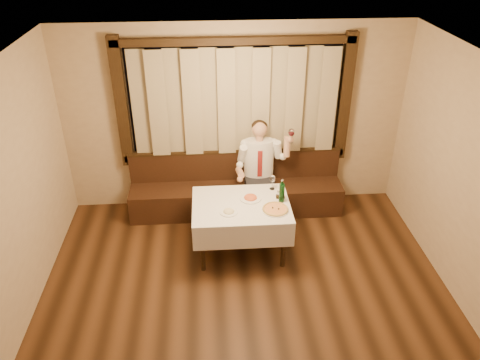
{
  "coord_description": "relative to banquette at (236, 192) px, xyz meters",
  "views": [
    {
      "loc": [
        -0.38,
        -3.37,
        4.09
      ],
      "look_at": [
        0.0,
        1.9,
        1.0
      ],
      "focal_mm": 35.0,
      "sensor_mm": 36.0,
      "label": 1
    }
  ],
  "objects": [
    {
      "name": "green_bottle",
      "position": [
        0.53,
        -1.0,
        0.58
      ],
      "size": [
        0.07,
        0.07,
        0.32
      ],
      "rotation": [
        0.0,
        0.0,
        0.05
      ],
      "color": "#11501D",
      "rests_on": "dining_table"
    },
    {
      "name": "pasta_cream",
      "position": [
        -0.17,
        -1.21,
        0.48
      ],
      "size": [
        0.23,
        0.23,
        0.08
      ],
      "rotation": [
        0.0,
        0.0,
        -0.15
      ],
      "color": "white",
      "rests_on": "dining_table"
    },
    {
      "name": "table_wine_glass",
      "position": [
        0.45,
        -0.68,
        0.6
      ],
      "size": [
        0.08,
        0.08,
        0.21
      ],
      "rotation": [
        0.0,
        0.0,
        -0.07
      ],
      "color": "white",
      "rests_on": "dining_table"
    },
    {
      "name": "dining_table",
      "position": [
        0.0,
        -1.02,
        0.34
      ],
      "size": [
        1.27,
        0.97,
        0.76
      ],
      "color": "black",
      "rests_on": "ground"
    },
    {
      "name": "pasta_red",
      "position": [
        0.13,
        -0.91,
        0.48
      ],
      "size": [
        0.28,
        0.28,
        0.1
      ],
      "rotation": [
        0.0,
        0.0,
        -0.18
      ],
      "color": "white",
      "rests_on": "dining_table"
    },
    {
      "name": "cruet_caddy",
      "position": [
        0.53,
        -0.91,
        0.49
      ],
      "size": [
        0.11,
        0.06,
        0.12
      ],
      "rotation": [
        0.0,
        0.0,
        -0.03
      ],
      "color": "black",
      "rests_on": "dining_table"
    },
    {
      "name": "pizza",
      "position": [
        0.42,
        -1.2,
        0.46
      ],
      "size": [
        0.35,
        0.35,
        0.04
      ],
      "rotation": [
        0.0,
        0.0,
        0.32
      ],
      "color": "white",
      "rests_on": "dining_table"
    },
    {
      "name": "room",
      "position": [
        -0.0,
        -1.75,
        1.19
      ],
      "size": [
        5.01,
        6.01,
        2.81
      ],
      "color": "black",
      "rests_on": "ground"
    },
    {
      "name": "banquette",
      "position": [
        0.0,
        0.0,
        0.0
      ],
      "size": [
        3.2,
        0.61,
        0.94
      ],
      "color": "black",
      "rests_on": "ground"
    },
    {
      "name": "seated_man",
      "position": [
        0.35,
        -0.09,
        0.54
      ],
      "size": [
        0.82,
        0.61,
        1.47
      ],
      "color": "black",
      "rests_on": "ground"
    }
  ]
}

